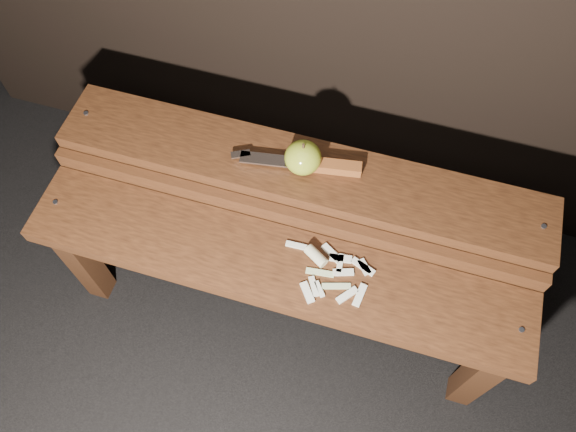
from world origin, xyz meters
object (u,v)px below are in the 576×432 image
(bench_front_tier, at_px, (274,278))
(knife, at_px, (317,165))
(apple, at_px, (303,158))
(bench_rear_tier, at_px, (300,188))

(bench_front_tier, xyz_separation_m, knife, (0.04, 0.24, 0.16))
(bench_front_tier, xyz_separation_m, apple, (0.00, 0.23, 0.19))
(bench_rear_tier, bearing_deg, bench_front_tier, -90.00)
(apple, height_order, knife, apple)
(knife, bearing_deg, bench_front_tier, -98.77)
(apple, bearing_deg, knife, 12.39)
(bench_front_tier, relative_size, knife, 3.86)
(bench_rear_tier, relative_size, apple, 13.41)
(bench_rear_tier, relative_size, knife, 3.86)
(bench_rear_tier, bearing_deg, apple, 55.05)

